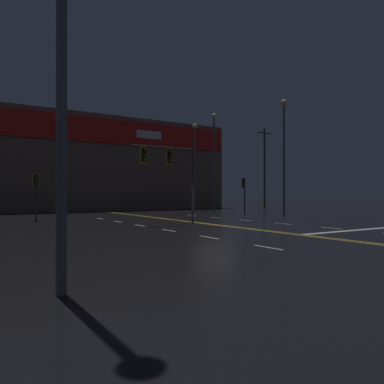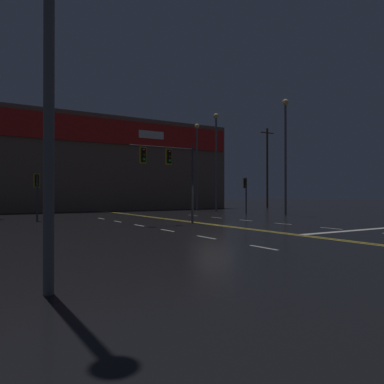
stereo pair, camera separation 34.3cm
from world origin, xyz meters
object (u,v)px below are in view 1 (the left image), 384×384
(traffic_signal_corner_northwest, at_px, (36,186))
(streetlight_far_right, at_px, (214,150))
(traffic_signal_corner_northeast, at_px, (244,187))
(streetlight_far_median, at_px, (284,142))
(streetlight_far_left, at_px, (195,155))
(traffic_signal_median, at_px, (168,163))

(traffic_signal_corner_northwest, relative_size, streetlight_far_right, 0.32)
(traffic_signal_corner_northwest, height_order, streetlight_far_right, streetlight_far_right)
(traffic_signal_corner_northeast, height_order, traffic_signal_corner_northwest, traffic_signal_corner_northeast)
(traffic_signal_corner_northwest, bearing_deg, streetlight_far_median, -10.78)
(traffic_signal_corner_northwest, height_order, streetlight_far_left, streetlight_far_left)
(traffic_signal_median, relative_size, traffic_signal_corner_northeast, 1.46)
(traffic_signal_corner_northeast, relative_size, streetlight_far_median, 0.33)
(traffic_signal_median, relative_size, traffic_signal_corner_northwest, 1.50)
(traffic_signal_median, distance_m, streetlight_far_right, 17.49)
(traffic_signal_corner_northwest, bearing_deg, streetlight_far_right, 14.65)
(traffic_signal_corner_northwest, relative_size, streetlight_far_left, 0.33)
(traffic_signal_corner_northeast, distance_m, traffic_signal_corner_northwest, 18.20)
(traffic_signal_corner_northwest, distance_m, streetlight_far_left, 20.55)
(traffic_signal_median, distance_m, traffic_signal_corner_northeast, 13.75)
(streetlight_far_left, distance_m, streetlight_far_median, 12.28)
(streetlight_far_median, bearing_deg, traffic_signal_corner_northeast, 118.29)
(streetlight_far_left, height_order, streetlight_far_median, streetlight_far_median)
(traffic_signal_median, height_order, traffic_signal_corner_northeast, traffic_signal_median)
(streetlight_far_left, bearing_deg, traffic_signal_corner_northeast, -91.15)
(traffic_signal_median, bearing_deg, traffic_signal_corner_northwest, 130.94)
(streetlight_far_median, bearing_deg, streetlight_far_left, 97.61)
(streetlight_far_left, bearing_deg, streetlight_far_median, -82.39)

